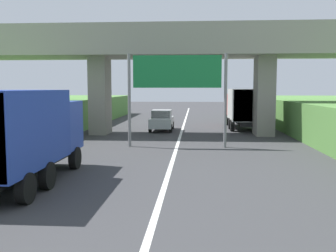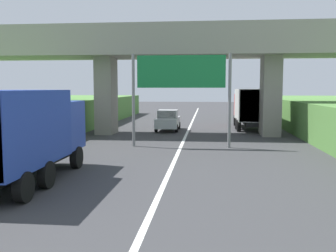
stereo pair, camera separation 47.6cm
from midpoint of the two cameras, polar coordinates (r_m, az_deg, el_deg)
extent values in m
cube|color=white|center=(22.99, 0.75, -3.08)|extent=(0.20, 88.62, 0.01)
cube|color=gray|center=(28.94, 1.48, 11.37)|extent=(40.00, 4.80, 1.10)
cube|color=gray|center=(26.87, 1.26, 14.18)|extent=(40.00, 0.36, 1.10)
cube|color=gray|center=(31.27, 1.67, 12.98)|extent=(40.00, 0.36, 1.10)
cube|color=gray|center=(29.73, -10.57, 4.44)|extent=(1.30, 2.20, 5.83)
cube|color=gray|center=(29.18, 13.72, 4.35)|extent=(1.30, 2.20, 5.83)
cylinder|color=slate|center=(22.94, -6.40, 3.79)|extent=(0.18, 0.18, 5.53)
cylinder|color=slate|center=(22.61, 7.98, 3.74)|extent=(0.18, 0.18, 5.53)
cube|color=#167238|center=(22.60, 0.74, 8.14)|extent=(5.20, 0.12, 1.90)
cube|color=white|center=(22.59, 0.74, 8.15)|extent=(4.89, 0.01, 1.67)
cube|color=black|center=(15.15, -21.17, -5.54)|extent=(1.10, 7.30, 0.36)
cube|color=#233D9E|center=(17.34, -17.67, 0.06)|extent=(2.10, 2.10, 2.10)
cube|color=#2D3842|center=(18.27, -16.51, 1.31)|extent=(1.89, 0.06, 0.90)
cube|color=#233D9E|center=(14.01, -23.21, -0.38)|extent=(2.30, 5.20, 2.60)
cylinder|color=black|center=(17.91, -20.42, -4.41)|extent=(0.30, 0.96, 0.96)
cylinder|color=black|center=(17.20, -14.51, -4.64)|extent=(0.30, 0.96, 0.96)
cylinder|color=black|center=(12.56, -21.53, -8.67)|extent=(0.30, 0.96, 0.96)
cylinder|color=black|center=(14.05, -18.55, -7.06)|extent=(0.30, 0.96, 0.96)
cube|color=black|center=(34.01, 10.59, 0.78)|extent=(1.10, 7.30, 0.36)
cube|color=red|center=(36.52, 10.17, 3.05)|extent=(2.10, 2.10, 2.10)
cube|color=#2D3842|center=(37.52, 10.01, 3.58)|extent=(1.89, 0.06, 0.90)
cube|color=#B7B7B2|center=(32.88, 10.85, 3.19)|extent=(2.30, 5.20, 2.60)
cube|color=gray|center=(30.32, 11.42, 2.98)|extent=(2.21, 0.04, 2.50)
cylinder|color=black|center=(36.51, 8.62, 0.86)|extent=(0.30, 0.96, 0.96)
cylinder|color=black|center=(36.72, 11.64, 0.83)|extent=(0.30, 0.96, 0.96)
cylinder|color=black|center=(31.46, 9.16, 0.09)|extent=(0.30, 0.96, 0.96)
cylinder|color=black|center=(31.73, 13.01, 0.06)|extent=(0.30, 0.96, 0.96)
cylinder|color=black|center=(33.14, 8.91, 0.37)|extent=(0.30, 0.96, 0.96)
cylinder|color=black|center=(33.39, 12.57, 0.34)|extent=(0.30, 0.96, 0.96)
cube|color=#B2B5B7|center=(31.58, -1.37, 0.58)|extent=(1.76, 4.10, 0.76)
cube|color=#B2B5B7|center=(31.38, -1.40, 1.83)|extent=(1.56, 1.90, 0.64)
cube|color=#2D3842|center=(30.47, -1.56, 1.71)|extent=(1.44, 0.06, 0.54)
cylinder|color=black|center=(32.96, -2.58, 0.12)|extent=(0.22, 0.64, 0.64)
cylinder|color=black|center=(32.81, 0.27, 0.11)|extent=(0.22, 0.64, 0.64)
cylinder|color=black|center=(30.45, -3.13, -0.34)|extent=(0.22, 0.64, 0.64)
cylinder|color=black|center=(30.29, -0.05, -0.36)|extent=(0.22, 0.64, 0.64)
camera|label=1|loc=(0.24, -90.90, -0.09)|focal=40.78mm
camera|label=2|loc=(0.24, 89.10, 0.09)|focal=40.78mm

